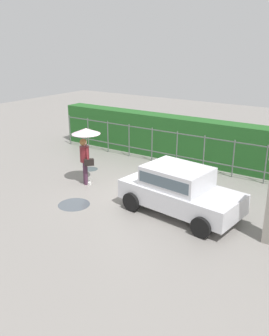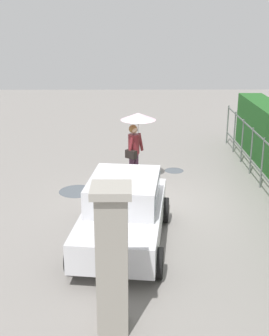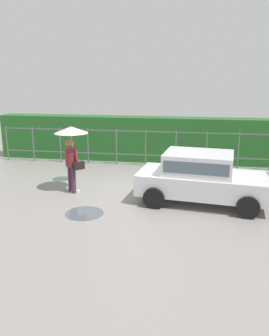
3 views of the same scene
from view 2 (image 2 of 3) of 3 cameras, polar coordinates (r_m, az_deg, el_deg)
ground_plane at (r=12.02m, az=1.79°, el=-4.65°), size 40.00×40.00×0.00m
car at (r=9.77m, az=-1.39°, el=-5.16°), size 3.89×2.22×1.48m
pedestrian at (r=13.31m, az=0.23°, el=4.81°), size 1.04×1.04×2.09m
gate_pillar at (r=7.01m, az=-2.82°, el=-11.38°), size 0.60×0.60×2.42m
puddle_near at (r=13.02m, az=-7.25°, el=-2.92°), size 1.04×1.04×0.00m
puddle_far at (r=14.69m, az=5.01°, el=-0.32°), size 0.62×0.62×0.00m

